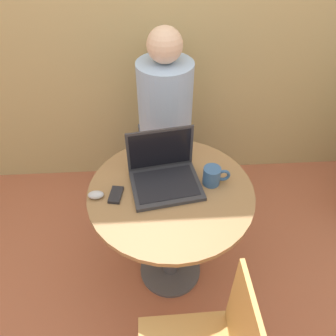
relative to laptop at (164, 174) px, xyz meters
The scene contains 8 objects.
ground_plane 0.79m from the laptop, 65.77° to the right, with size 12.00×12.00×0.00m, color #B26042.
back_wall 1.05m from the laptop, 88.19° to the left, with size 7.00×0.05×2.60m.
round_table 0.24m from the laptop, 65.77° to the right, with size 0.81×0.81×0.73m.
laptop is the anchor object (origin of this frame).
cell_phone 0.25m from the laptop, 159.61° to the right, with size 0.07×0.11×0.02m.
computer_mouse 0.34m from the laptop, 164.58° to the right, with size 0.08×0.05×0.03m.
coffee_cup 0.24m from the laptop, ahead, with size 0.14×0.09×0.09m.
person_seated 0.71m from the laptop, 87.20° to the left, with size 0.37×0.54×1.28m.
Camera 1 is at (-0.08, -1.10, 1.89)m, focal length 35.00 mm.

